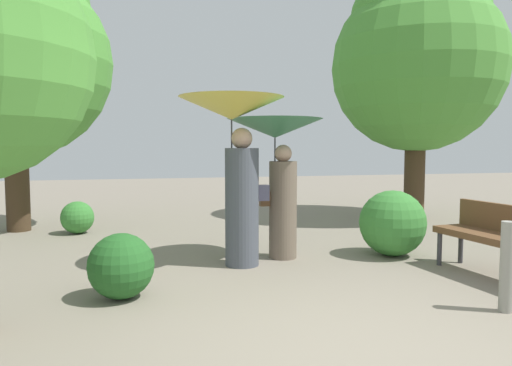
{
  "coord_description": "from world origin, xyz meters",
  "views": [
    {
      "loc": [
        -1.62,
        -3.0,
        1.5
      ],
      "look_at": [
        0.0,
        3.25,
        1.01
      ],
      "focal_mm": 32.99,
      "sensor_mm": 36.0,
      "label": 1
    }
  ],
  "objects_px": {
    "person_left": "(236,144)",
    "park_bench": "(499,233)",
    "tree_near_right": "(418,53)",
    "tree_near_left": "(12,46)",
    "person_right": "(278,154)",
    "path_marker_post": "(507,267)"
  },
  "relations": [
    {
      "from": "park_bench",
      "to": "person_right",
      "type": "bearing_deg",
      "value": -130.37
    },
    {
      "from": "person_right",
      "to": "tree_near_left",
      "type": "xyz_separation_m",
      "value": [
        -3.89,
        3.15,
        1.85
      ]
    },
    {
      "from": "tree_near_left",
      "to": "path_marker_post",
      "type": "height_order",
      "value": "tree_near_left"
    },
    {
      "from": "tree_near_left",
      "to": "tree_near_right",
      "type": "height_order",
      "value": "tree_near_right"
    },
    {
      "from": "park_bench",
      "to": "tree_near_left",
      "type": "bearing_deg",
      "value": -132.93
    },
    {
      "from": "person_right",
      "to": "path_marker_post",
      "type": "relative_size",
      "value": 2.26
    },
    {
      "from": "path_marker_post",
      "to": "park_bench",
      "type": "bearing_deg",
      "value": 51.1
    },
    {
      "from": "path_marker_post",
      "to": "person_left",
      "type": "bearing_deg",
      "value": 131.73
    },
    {
      "from": "park_bench",
      "to": "tree_near_right",
      "type": "height_order",
      "value": "tree_near_right"
    },
    {
      "from": "person_left",
      "to": "person_right",
      "type": "distance_m",
      "value": 0.69
    },
    {
      "from": "person_left",
      "to": "park_bench",
      "type": "bearing_deg",
      "value": -108.98
    },
    {
      "from": "park_bench",
      "to": "path_marker_post",
      "type": "xyz_separation_m",
      "value": [
        -0.8,
        -0.99,
        -0.09
      ]
    },
    {
      "from": "person_left",
      "to": "park_bench",
      "type": "relative_size",
      "value": 1.38
    },
    {
      "from": "person_left",
      "to": "tree_near_left",
      "type": "xyz_separation_m",
      "value": [
        -3.26,
        3.4,
        1.72
      ]
    },
    {
      "from": "person_right",
      "to": "park_bench",
      "type": "relative_size",
      "value": 1.22
    },
    {
      "from": "person_left",
      "to": "park_bench",
      "type": "distance_m",
      "value": 3.27
    },
    {
      "from": "park_bench",
      "to": "tree_near_left",
      "type": "xyz_separation_m",
      "value": [
        -6.09,
        4.69,
        2.74
      ]
    },
    {
      "from": "tree_near_left",
      "to": "person_right",
      "type": "bearing_deg",
      "value": -38.97
    },
    {
      "from": "person_right",
      "to": "path_marker_post",
      "type": "distance_m",
      "value": 3.06
    },
    {
      "from": "person_right",
      "to": "park_bench",
      "type": "distance_m",
      "value": 2.83
    },
    {
      "from": "park_bench",
      "to": "tree_near_right",
      "type": "xyz_separation_m",
      "value": [
        1.68,
        4.28,
        2.93
      ]
    },
    {
      "from": "tree_near_left",
      "to": "path_marker_post",
      "type": "bearing_deg",
      "value": -47.03
    }
  ]
}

